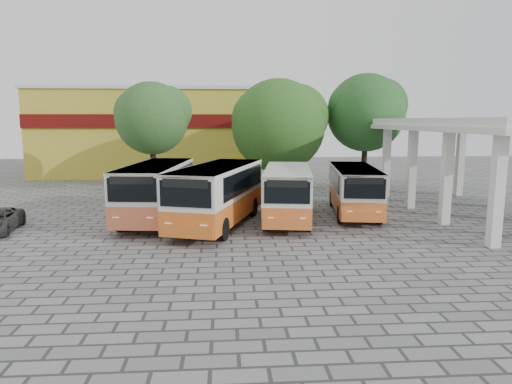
{
  "coord_description": "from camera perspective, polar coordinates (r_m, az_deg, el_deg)",
  "views": [
    {
      "loc": [
        -3.41,
        -20.36,
        5.28
      ],
      "look_at": [
        -1.72,
        3.53,
        1.5
      ],
      "focal_mm": 32.0,
      "sensor_mm": 36.0,
      "label": 1
    }
  ],
  "objects": [
    {
      "name": "shophouse_block",
      "position": [
        46.97,
        -13.44,
        7.36
      ],
      "size": [
        20.4,
        10.4,
        8.3
      ],
      "color": "gold",
      "rests_on": "ground"
    },
    {
      "name": "tree_right",
      "position": [
        37.11,
        13.69,
        9.9
      ],
      "size": [
        6.35,
        6.05,
        8.88
      ],
      "color": "black",
      "rests_on": "ground"
    },
    {
      "name": "bus_far_right",
      "position": [
        26.24,
        12.18,
        0.59
      ],
      "size": [
        3.33,
        7.69,
        2.67
      ],
      "rotation": [
        0.0,
        0.0,
        -0.15
      ],
      "color": "#CF6222",
      "rests_on": "ground"
    },
    {
      "name": "tree_left",
      "position": [
        33.47,
        -12.78,
        9.25
      ],
      "size": [
        5.38,
        5.12,
        7.97
      ],
      "color": "black",
      "rests_on": "ground"
    },
    {
      "name": "bus_centre_right",
      "position": [
        24.23,
        3.97,
        0.22
      ],
      "size": [
        3.43,
        7.96,
        2.77
      ],
      "rotation": [
        0.0,
        0.0,
        -0.15
      ],
      "color": "#D56022",
      "rests_on": "ground"
    },
    {
      "name": "bus_far_left",
      "position": [
        24.8,
        -12.35,
        0.5
      ],
      "size": [
        3.42,
        8.48,
        2.97
      ],
      "rotation": [
        0.0,
        0.0,
        -0.11
      ],
      "color": "#D86840",
      "rests_on": "ground"
    },
    {
      "name": "ground",
      "position": [
        21.3,
        5.32,
        -5.42
      ],
      "size": [
        90.0,
        90.0,
        0.0
      ],
      "primitive_type": "plane",
      "color": "slate",
      "rests_on": "ground"
    },
    {
      "name": "terminal_shelter",
      "position": [
        28.05,
        25.92,
        7.33
      ],
      "size": [
        6.8,
        15.8,
        5.4
      ],
      "color": "silver",
      "rests_on": "ground"
    },
    {
      "name": "bus_centre_left",
      "position": [
        22.87,
        -4.79,
        0.07
      ],
      "size": [
        4.99,
        8.95,
        3.03
      ],
      "rotation": [
        0.0,
        0.0,
        -0.31
      ],
      "color": "#D25F1A",
      "rests_on": "ground"
    },
    {
      "name": "tree_middle",
      "position": [
        34.62,
        2.95,
        8.65
      ],
      "size": [
        7.35,
        7.0,
        8.36
      ],
      "color": "#321E0E",
      "rests_on": "ground"
    }
  ]
}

